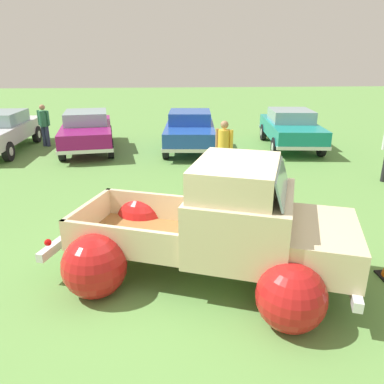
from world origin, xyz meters
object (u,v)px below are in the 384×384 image
show_car_1 (87,129)px  show_car_3 (291,127)px  spectator_1 (44,123)px  show_car_2 (190,129)px  spectator_0 (224,147)px  vintage_pickup_truck (224,233)px

show_car_1 → show_car_3: (7.75, -0.14, -0.00)m
spectator_1 → show_car_2: bearing=-77.2°
show_car_3 → spectator_0: (-3.21, -3.87, 0.18)m
show_car_2 → show_car_1: bearing=-88.8°
show_car_2 → show_car_3: bearing=96.3°
vintage_pickup_truck → show_car_1: bearing=132.2°
show_car_1 → vintage_pickup_truck: bearing=14.2°
spectator_1 → show_car_3: bearing=-72.6°
show_car_3 → spectator_1: 9.57m
spectator_0 → spectator_1: (-6.31, 4.77, -0.04)m
vintage_pickup_truck → show_car_1: (-3.75, 9.06, 0.02)m
show_car_2 → spectator_0: 3.84m
show_car_2 → spectator_0: size_ratio=2.58×
show_car_3 → spectator_0: size_ratio=2.67×
show_car_1 → spectator_1: size_ratio=2.88×
vintage_pickup_truck → show_car_3: 9.77m
show_car_1 → spectator_0: (4.54, -4.01, 0.18)m
show_car_1 → spectator_0: size_ratio=2.78×
show_car_1 → spectator_0: spectator_0 is taller
show_car_2 → show_car_3: (3.91, 0.10, 0.00)m
vintage_pickup_truck → spectator_0: bearing=100.8°
spectator_0 → spectator_1: 7.91m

